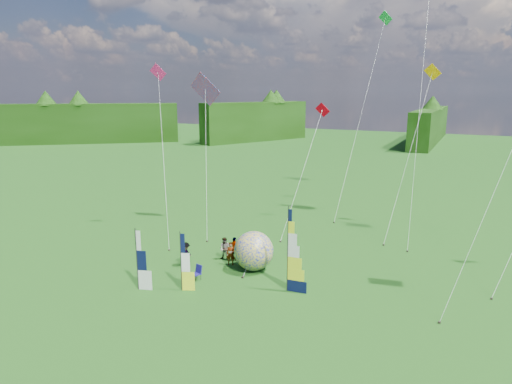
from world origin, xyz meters
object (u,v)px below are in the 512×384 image
at_px(spectator_b, 225,249).
at_px(spectator_d, 235,249).
at_px(spectator_c, 186,254).
at_px(kite_whale, 421,92).
at_px(feather_banner_main, 288,251).
at_px(side_banner_left, 181,262).
at_px(spectator_a, 231,254).
at_px(side_banner_far, 137,260).
at_px(bol_inflatable, 254,251).
at_px(camp_chair, 196,273).

xyz_separation_m(spectator_b, spectator_d, (0.66, 0.16, 0.04)).
distance_m(spectator_c, kite_whale, 21.67).
relative_size(feather_banner_main, spectator_c, 3.04).
distance_m(side_banner_left, spectator_d, 5.56).
bearing_deg(feather_banner_main, side_banner_left, -158.51).
distance_m(spectator_a, kite_whale, 19.38).
bearing_deg(side_banner_far, spectator_b, 54.43).
relative_size(side_banner_left, bol_inflatable, 1.36).
bearing_deg(kite_whale, spectator_a, -132.44).
bearing_deg(camp_chair, spectator_c, 155.09).
xyz_separation_m(side_banner_left, spectator_a, (0.58, 4.66, -0.94)).
bearing_deg(spectator_b, kite_whale, 47.44).
xyz_separation_m(side_banner_left, spectator_b, (-0.23, 5.32, -0.93)).
relative_size(side_banner_far, spectator_c, 2.23).
height_order(feather_banner_main, kite_whale, kite_whale).
bearing_deg(camp_chair, bol_inflatable, 69.04).
bearing_deg(bol_inflatable, side_banner_far, -129.63).
xyz_separation_m(bol_inflatable, spectator_b, (-2.52, 0.72, -0.48)).
distance_m(side_banner_left, spectator_a, 4.79).
bearing_deg(kite_whale, spectator_c, -136.16).
xyz_separation_m(side_banner_left, spectator_c, (-1.94, 3.22, -0.91)).
bearing_deg(side_banner_far, spectator_c, 67.65).
height_order(bol_inflatable, spectator_c, bol_inflatable).
bearing_deg(spectator_b, spectator_d, 9.37).
bearing_deg(spectator_c, bol_inflatable, -73.29).
distance_m(spectator_b, spectator_d, 0.68).
height_order(spectator_a, camp_chair, spectator_a).
relative_size(side_banner_far, spectator_d, 2.18).
height_order(side_banner_left, spectator_c, side_banner_left).
xyz_separation_m(side_banner_left, kite_whale, (10.00, 18.12, 9.34)).
relative_size(feather_banner_main, bol_inflatable, 1.92).
height_order(spectator_c, spectator_d, spectator_d).
bearing_deg(side_banner_left, feather_banner_main, 2.52).
height_order(side_banner_far, spectator_d, side_banner_far).
bearing_deg(bol_inflatable, spectator_c, -162.06).
relative_size(side_banner_far, spectator_b, 2.29).
bearing_deg(spectator_d, camp_chair, 88.71).
bearing_deg(spectator_b, feather_banner_main, -29.45).
relative_size(side_banner_far, spectator_a, 2.32).
relative_size(side_banner_far, bol_inflatable, 1.41).
xyz_separation_m(bol_inflatable, spectator_d, (-1.86, 0.88, -0.44)).
distance_m(spectator_b, kite_whale, 19.34).
bearing_deg(camp_chair, spectator_a, 95.11).
bearing_deg(spectator_b, side_banner_left, -91.55).
distance_m(bol_inflatable, spectator_c, 4.47).
bearing_deg(side_banner_far, camp_chair, 31.13).
bearing_deg(spectator_c, spectator_d, -47.77).
bearing_deg(camp_chair, side_banner_far, -114.96).
bearing_deg(spectator_c, side_banner_far, 173.54).
distance_m(side_banner_far, spectator_d, 7.09).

